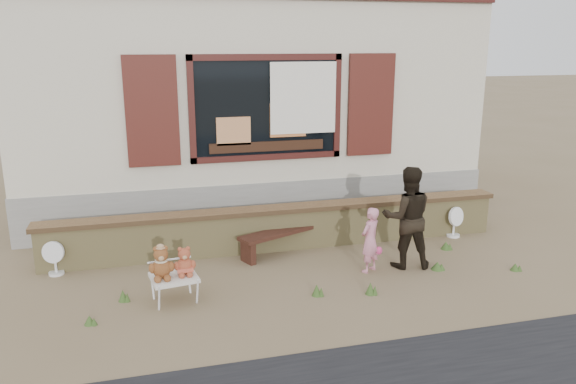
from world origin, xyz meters
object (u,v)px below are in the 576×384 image
object	(u,v)px
adult	(407,217)
child	(370,240)
teddy_bear_left	(161,262)
bench	(283,236)
folding_chair	(174,278)
teddy_bear_right	(185,260)

from	to	relation	value
adult	child	bearing A→B (deg)	17.67
teddy_bear_left	child	size ratio (longest dim) A/B	0.45
bench	folding_chair	world-z (taller)	bench
bench	adult	size ratio (longest dim) A/B	1.00
bench	adult	world-z (taller)	adult
teddy_bear_right	folding_chair	bearing A→B (deg)	-180.00
folding_chair	child	size ratio (longest dim) A/B	0.66
folding_chair	teddy_bear_right	bearing A→B (deg)	0.00
folding_chair	child	bearing A→B (deg)	-3.20
child	teddy_bear_left	bearing A→B (deg)	-27.30
teddy_bear_right	teddy_bear_left	bearing A→B (deg)	-180.00
bench	child	size ratio (longest dim) A/B	1.57
folding_chair	adult	distance (m)	3.27
teddy_bear_left	folding_chair	bearing A→B (deg)	-0.00
child	folding_chair	bearing A→B (deg)	-27.45
child	adult	size ratio (longest dim) A/B	0.64
bench	teddy_bear_right	distance (m)	1.99
bench	adult	distance (m)	1.86
folding_chair	adult	bearing A→B (deg)	-3.33
bench	teddy_bear_right	size ratio (longest dim) A/B	3.99
teddy_bear_left	adult	size ratio (longest dim) A/B	0.29
bench	teddy_bear_right	world-z (taller)	teddy_bear_right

